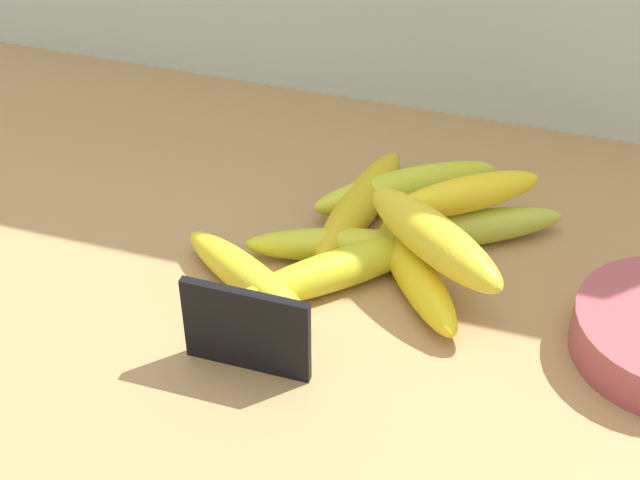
# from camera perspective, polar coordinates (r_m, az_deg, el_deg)

# --- Properties ---
(counter_top) EXTENTS (1.10, 0.76, 0.03)m
(counter_top) POSITION_cam_1_polar(r_m,az_deg,el_deg) (0.89, -5.00, -4.17)
(counter_top) COLOR #AD8051
(counter_top) RESTS_ON ground
(chalkboard_sign) EXTENTS (0.11, 0.02, 0.08)m
(chalkboard_sign) POSITION_cam_1_polar(r_m,az_deg,el_deg) (0.79, -4.39, -5.52)
(chalkboard_sign) COLOR black
(chalkboard_sign) RESTS_ON counter_top
(banana_0) EXTENTS (0.18, 0.16, 0.04)m
(banana_0) POSITION_cam_1_polar(r_m,az_deg,el_deg) (0.98, 5.18, 3.09)
(banana_0) COLOR gold
(banana_0) RESTS_ON counter_top
(banana_1) EXTENTS (0.06, 0.20, 0.04)m
(banana_1) POSITION_cam_1_polar(r_m,az_deg,el_deg) (0.96, 2.41, 2.11)
(banana_1) COLOR gold
(banana_1) RESTS_ON counter_top
(banana_2) EXTENTS (0.20, 0.13, 0.04)m
(banana_2) POSITION_cam_1_polar(r_m,az_deg,el_deg) (0.94, 8.44, 0.64)
(banana_2) COLOR gold
(banana_2) RESTS_ON counter_top
(banana_3) EXTENTS (0.13, 0.16, 0.04)m
(banana_3) POSITION_cam_1_polar(r_m,az_deg,el_deg) (0.88, 5.77, -2.14)
(banana_3) COLOR yellow
(banana_3) RESTS_ON counter_top
(banana_4) EXTENTS (0.16, 0.12, 0.04)m
(banana_4) POSITION_cam_1_polar(r_m,az_deg,el_deg) (0.88, -4.35, -2.19)
(banana_4) COLOR yellow
(banana_4) RESTS_ON counter_top
(banana_5) EXTENTS (0.17, 0.17, 0.04)m
(banana_5) POSITION_cam_1_polar(r_m,az_deg,el_deg) (0.88, 1.06, -1.78)
(banana_5) COLOR gold
(banana_5) RESTS_ON counter_top
(banana_6) EXTENTS (0.19, 0.08, 0.03)m
(banana_6) POSITION_cam_1_polar(r_m,az_deg,el_deg) (0.91, 1.23, -0.31)
(banana_6) COLOR gold
(banana_6) RESTS_ON counter_top
(banana_7) EXTENTS (0.16, 0.14, 0.04)m
(banana_7) POSITION_cam_1_polar(r_m,az_deg,el_deg) (0.86, 6.82, 0.10)
(banana_7) COLOR yellow
(banana_7) RESTS_ON banana_3
(banana_8) EXTENTS (0.14, 0.12, 0.03)m
(banana_8) POSITION_cam_1_polar(r_m,az_deg,el_deg) (0.93, 8.73, 2.71)
(banana_8) COLOR yellow
(banana_8) RESTS_ON banana_2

